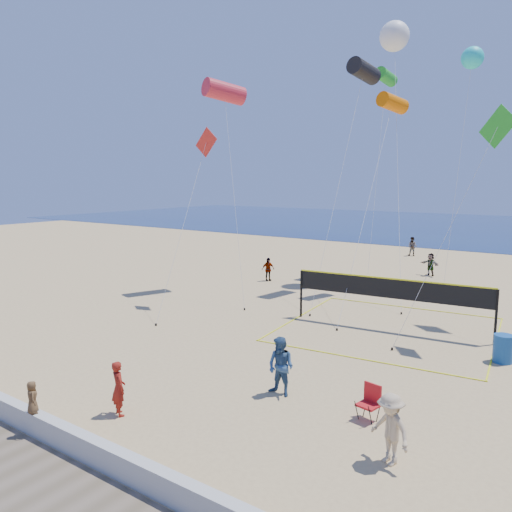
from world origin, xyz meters
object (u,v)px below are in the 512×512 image
Objects in this scene: trash_barrel at (503,349)px; camp_chair at (370,400)px; woman at (119,388)px; volleyball_net at (390,295)px.

camp_chair is at bearing -108.15° from trash_barrel.
woman is 12.17m from volleyball_net.
trash_barrel is at bearing 82.88° from camp_chair.
volleyball_net reaches higher than woman.
volleyball_net is at bearing 117.85° from camp_chair.
woman is at bearing -110.98° from volleyball_net.
volleyball_net is at bearing 162.24° from trash_barrel.
volleyball_net is (-4.62, 1.48, 1.02)m from trash_barrel.
woman reaches higher than camp_chair.
woman is at bearing -136.40° from camp_chair.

